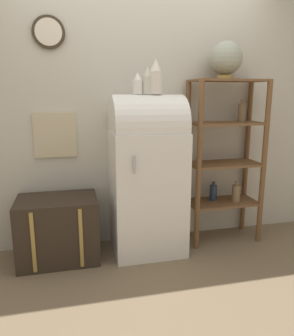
% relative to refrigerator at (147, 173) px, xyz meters
% --- Properties ---
extents(ground_plane, '(12.00, 12.00, 0.00)m').
position_rel_refrigerator_xyz_m(ground_plane, '(0.00, -0.27, -0.75)').
color(ground_plane, '#7A664C').
extents(wall_back, '(7.00, 0.09, 2.70)m').
position_rel_refrigerator_xyz_m(wall_back, '(-0.01, 0.30, 0.60)').
color(wall_back, beige).
rests_on(wall_back, ground_plane).
extents(refrigerator, '(0.65, 0.58, 1.46)m').
position_rel_refrigerator_xyz_m(refrigerator, '(0.00, 0.00, 0.00)').
color(refrigerator, white).
rests_on(refrigerator, ground_plane).
extents(suitcase_trunk, '(0.69, 0.49, 0.57)m').
position_rel_refrigerator_xyz_m(suitcase_trunk, '(-0.82, -0.00, -0.47)').
color(suitcase_trunk, '#33281E').
rests_on(suitcase_trunk, ground_plane).
extents(shelf_unit, '(0.72, 0.37, 1.59)m').
position_rel_refrigerator_xyz_m(shelf_unit, '(0.81, 0.07, 0.13)').
color(shelf_unit, brown).
rests_on(shelf_unit, ground_plane).
extents(globe, '(0.31, 0.31, 0.35)m').
position_rel_refrigerator_xyz_m(globe, '(0.77, 0.10, 1.02)').
color(globe, '#AD8942').
rests_on(globe, shelf_unit).
extents(vase_left, '(0.08, 0.08, 0.19)m').
position_rel_refrigerator_xyz_m(vase_left, '(-0.08, 0.00, 0.79)').
color(vase_left, white).
rests_on(vase_left, refrigerator).
extents(vase_center, '(0.08, 0.08, 0.24)m').
position_rel_refrigerator_xyz_m(vase_center, '(0.00, -0.00, 0.81)').
color(vase_center, beige).
rests_on(vase_center, refrigerator).
extents(vase_right, '(0.12, 0.12, 0.30)m').
position_rel_refrigerator_xyz_m(vase_right, '(0.07, -0.01, 0.84)').
color(vase_right, silver).
rests_on(vase_right, refrigerator).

